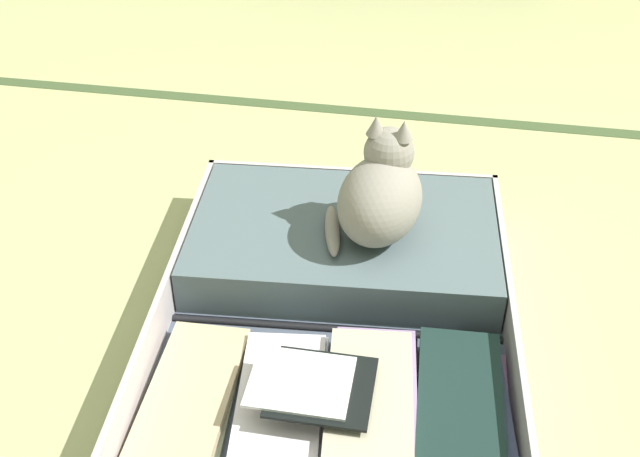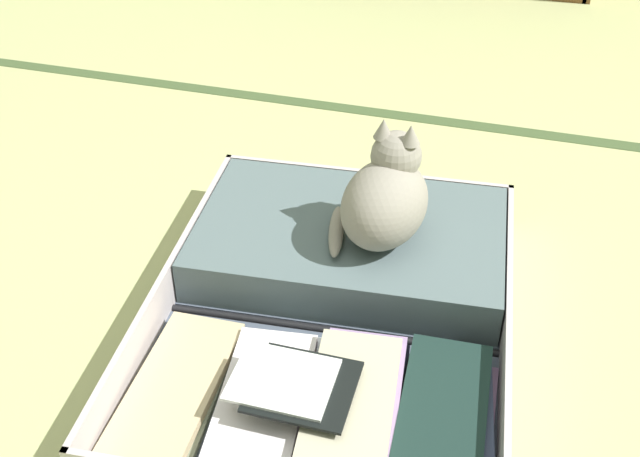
{
  "view_description": "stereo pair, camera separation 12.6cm",
  "coord_description": "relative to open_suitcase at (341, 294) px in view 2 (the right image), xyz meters",
  "views": [
    {
      "loc": [
        0.1,
        -1.07,
        1.15
      ],
      "look_at": [
        -0.12,
        0.17,
        0.21
      ],
      "focal_mm": 44.46,
      "sensor_mm": 36.0,
      "label": 1
    },
    {
      "loc": [
        0.22,
        -1.04,
        1.15
      ],
      "look_at": [
        -0.12,
        0.17,
        0.21
      ],
      "focal_mm": 44.46,
      "sensor_mm": 36.0,
      "label": 2
    }
  ],
  "objects": [
    {
      "name": "black_cat",
      "position": [
        0.06,
        0.13,
        0.17
      ],
      "size": [
        0.23,
        0.26,
        0.26
      ],
      "color": "gray",
      "rests_on": "open_suitcase"
    },
    {
      "name": "ground_plane",
      "position": [
        0.07,
        -0.16,
        -0.05
      ],
      "size": [
        10.0,
        10.0,
        0.0
      ],
      "primitive_type": "plane",
      "color": "tan"
    },
    {
      "name": "open_suitcase",
      "position": [
        0.0,
        0.0,
        0.0
      ],
      "size": [
        0.77,
        0.97,
        0.12
      ],
      "color": "#BBB0B0",
      "rests_on": "ground_plane"
    },
    {
      "name": "tatami_border",
      "position": [
        0.07,
        0.88,
        -0.05
      ],
      "size": [
        4.8,
        0.05,
        0.0
      ],
      "color": "#3E512D",
      "rests_on": "ground_plane"
    }
  ]
}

